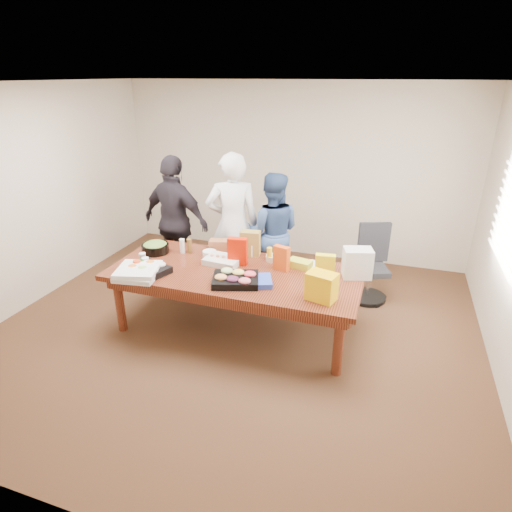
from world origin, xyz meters
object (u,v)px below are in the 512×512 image
(salad_bowl, at_px, (155,248))
(person_center, at_px, (233,225))
(person_right, at_px, (272,232))
(conference_table, at_px, (235,300))
(sheet_cake, at_px, (223,260))
(office_chair, at_px, (370,266))

(salad_bowl, bearing_deg, person_center, 44.92)
(person_center, xyz_separation_m, salad_bowl, (-0.74, -0.74, -0.15))
(person_right, relative_size, salad_bowl, 4.87)
(conference_table, relative_size, sheet_cake, 6.92)
(office_chair, bearing_deg, salad_bowl, -178.71)
(person_center, bearing_deg, person_right, -174.69)
(sheet_cake, bearing_deg, person_right, 80.07)
(conference_table, distance_m, office_chair, 1.86)
(conference_table, distance_m, sheet_cake, 0.48)
(person_center, xyz_separation_m, sheet_cake, (0.18, -0.78, -0.16))
(office_chair, relative_size, salad_bowl, 2.93)
(conference_table, distance_m, person_center, 1.16)
(sheet_cake, bearing_deg, office_chair, 38.77)
(conference_table, relative_size, salad_bowl, 8.42)
(office_chair, bearing_deg, sheet_cake, -167.32)
(salad_bowl, bearing_deg, person_right, 39.46)
(sheet_cake, bearing_deg, conference_table, -31.56)
(office_chair, distance_m, salad_bowl, 2.74)
(person_center, bearing_deg, salad_bowl, 21.59)
(office_chair, bearing_deg, person_center, 168.28)
(conference_table, height_order, salad_bowl, salad_bowl)
(person_right, height_order, sheet_cake, person_right)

